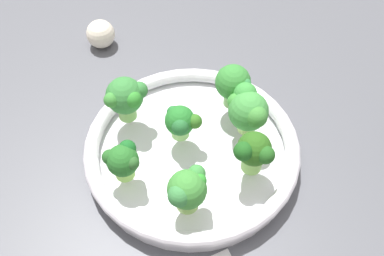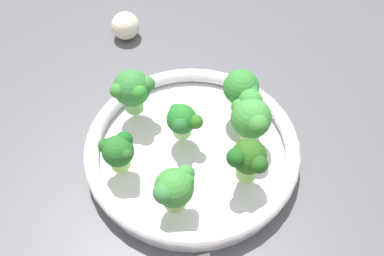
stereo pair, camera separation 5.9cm
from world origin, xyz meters
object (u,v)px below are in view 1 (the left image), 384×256
Objects in this scene: bowl at (192,150)px; broccoli_floret_5 at (254,151)px; broccoli_floret_1 at (233,83)px; broccoli_floret_6 at (123,160)px; broccoli_floret_0 at (126,97)px; broccoli_floret_4 at (187,190)px; broccoli_floret_2 at (181,122)px; broccoli_floret_3 at (248,109)px; garlic_bulb at (101,34)px.

broccoli_floret_5 is (8.73, -0.80, 5.62)cm from bowl.
broccoli_floret_1 is 18.68cm from broccoli_floret_6.
broccoli_floret_4 is at bearing -34.93° from broccoli_floret_0.
broccoli_floret_1 is at bearing 124.18° from broccoli_floret_5.
broccoli_floret_6 is (-14.44, -7.36, -0.84)cm from broccoli_floret_5.
broccoli_floret_0 is 9.60cm from broccoli_floret_6.
broccoli_floret_2 is 0.77× the size of broccoli_floret_3.
bowl is 28.63cm from garlic_bulb.
broccoli_floret_1 is 17.73cm from broccoli_floret_4.
broccoli_floret_5 reaches higher than broccoli_floret_6.
broccoli_floret_4 is at bearing -60.56° from broccoli_floret_2.
broccoli_floret_6 is 1.05× the size of garlic_bulb.
broccoli_floret_4 is (-2.31, -14.23, -0.43)cm from broccoli_floret_3.
broccoli_floret_3 is 1.27× the size of broccoli_floret_6.
broccoli_floret_0 is 18.74cm from broccoli_floret_5.
broccoli_floret_1 is 1.41× the size of garlic_bulb.
bowl is 10.81cm from broccoli_floret_1.
bowl is 4.31× the size of broccoli_floret_1.
broccoli_floret_4 reaches higher than broccoli_floret_2.
broccoli_floret_1 is at bearing 64.58° from broccoli_floret_6.
broccoli_floret_5 is at bearing -55.82° from broccoli_floret_1.
broccoli_floret_1 is at bearing -14.29° from garlic_bulb.
broccoli_floret_3 reaches higher than broccoli_floret_4.
broccoli_floret_1 is 4.90cm from broccoli_floret_3.
broccoli_floret_3 reaches higher than broccoli_floret_5.
broccoli_floret_6 is (-3.85, -8.56, 0.07)cm from broccoli_floret_2.
bowl is 11.01cm from broccoli_floret_4.
broccoli_floret_6 is 30.20cm from garlic_bulb.
broccoli_floret_2 is 0.84× the size of broccoli_floret_4.
bowl is at bearing -104.78° from broccoli_floret_1.
garlic_bulb is (-24.12, 15.41, 0.54)cm from bowl.
bowl is at bearing -12.51° from broccoli_floret_2.
broccoli_floret_0 is at bearing -179.76° from broccoli_floret_2.
broccoli_floret_1 reaches higher than broccoli_floret_3.
broccoli_floret_4 is at bearing -41.51° from garlic_bulb.
broccoli_floret_6 is at bearing -153.00° from broccoli_floret_5.
bowl is at bearing -137.76° from broccoli_floret_3.
broccoli_floret_0 reaches higher than broccoli_floret_6.
broccoli_floret_2 is at bearing 0.24° from broccoli_floret_0.
broccoli_floret_4 is 9.76cm from broccoli_floret_5.
broccoli_floret_1 is 27.80cm from garlic_bulb.
broccoli_floret_4 is at bearing -86.24° from broccoli_floret_1.
broccoli_floret_0 is (-9.97, 0.38, 5.94)cm from bowl.
broccoli_floret_4 is at bearing -99.23° from broccoli_floret_3.
broccoli_floret_4 is 0.96× the size of broccoli_floret_5.
broccoli_floret_0 reaches higher than bowl.
broccoli_floret_1 reaches higher than broccoli_floret_5.
broccoli_floret_0 is at bearing -162.85° from broccoli_floret_3.
broccoli_floret_5 is 1.22× the size of broccoli_floret_6.
bowl is 11.04cm from broccoli_floret_6.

